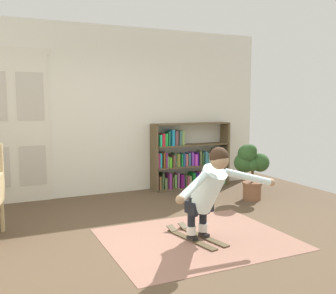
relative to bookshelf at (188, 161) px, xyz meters
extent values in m
plane|color=brown|center=(-1.50, -2.39, -0.50)|extent=(7.20, 7.20, 0.00)
cube|color=silver|center=(-1.50, 0.21, 0.95)|extent=(6.00, 0.10, 2.90)
cube|color=silver|center=(-2.76, 0.15, 0.68)|extent=(0.55, 0.04, 2.35)
cube|color=beige|center=(-2.76, 0.13, 1.19)|extent=(0.41, 0.01, 0.76)
cube|color=beige|center=(-2.76, 0.13, 0.09)|extent=(0.41, 0.01, 0.64)
cube|color=silver|center=(-3.03, 0.15, 1.90)|extent=(1.22, 0.04, 0.10)
cube|color=#946757|center=(-1.20, -2.51, -0.50)|extent=(2.14, 1.74, 0.01)
cube|color=brown|center=(-0.70, 0.00, 0.11)|extent=(0.04, 0.30, 1.21)
cube|color=brown|center=(0.80, 0.00, 0.11)|extent=(0.04, 0.30, 1.21)
cube|color=brown|center=(0.05, 0.00, -0.49)|extent=(1.50, 0.30, 0.02)
cube|color=brown|center=(0.05, 0.00, -0.09)|extent=(1.50, 0.30, 0.02)
cube|color=brown|center=(0.05, 0.00, 0.30)|extent=(1.50, 0.30, 0.02)
cube|color=brown|center=(0.05, 0.00, 0.70)|extent=(1.50, 0.30, 0.02)
cube|color=#953D66|center=(-0.66, 0.00, -0.34)|extent=(0.03, 0.18, 0.27)
cube|color=olive|center=(-0.61, 0.01, -0.36)|extent=(0.03, 0.23, 0.25)
cube|color=#3A5631|center=(-0.55, 0.02, -0.33)|extent=(0.05, 0.19, 0.30)
cube|color=#67854B|center=(-0.48, 0.01, -0.38)|extent=(0.05, 0.16, 0.20)
cube|color=#822F7E|center=(-0.42, -0.02, -0.34)|extent=(0.05, 0.22, 0.29)
cube|color=#505728|center=(-0.36, -0.02, -0.38)|extent=(0.03, 0.17, 0.20)
cube|color=#6EAA57|center=(-0.29, 0.01, -0.36)|extent=(0.03, 0.18, 0.25)
cube|color=#935E8A|center=(-0.24, -0.01, -0.34)|extent=(0.03, 0.17, 0.28)
cube|color=#5C1157|center=(-0.18, -0.02, -0.36)|extent=(0.06, 0.22, 0.24)
cube|color=#5E468C|center=(-0.12, 0.01, -0.38)|extent=(0.03, 0.17, 0.20)
cube|color=#3F592D|center=(-0.08, 0.01, -0.36)|extent=(0.03, 0.19, 0.23)
cube|color=#BB4864|center=(-0.04, 0.00, -0.38)|extent=(0.03, 0.19, 0.20)
cube|color=olive|center=(0.00, 0.01, -0.38)|extent=(0.04, 0.23, 0.21)
cube|color=#117225|center=(0.08, 0.01, -0.35)|extent=(0.07, 0.21, 0.26)
cube|color=navy|center=(0.15, 0.02, -0.36)|extent=(0.05, 0.21, 0.24)
cube|color=#A44581|center=(0.21, -0.01, -0.35)|extent=(0.04, 0.18, 0.27)
cube|color=#61C437|center=(0.26, 0.01, -0.36)|extent=(0.05, 0.22, 0.24)
cube|color=maroon|center=(0.33, 0.02, -0.35)|extent=(0.05, 0.18, 0.25)
cube|color=purple|center=(0.39, 0.02, -0.37)|extent=(0.03, 0.19, 0.21)
cube|color=#789B4B|center=(0.44, 0.01, -0.36)|extent=(0.07, 0.23, 0.25)
cube|color=#D75D88|center=(0.52, 0.00, -0.35)|extent=(0.06, 0.20, 0.27)
cube|color=#2E5A38|center=(0.58, -0.02, -0.39)|extent=(0.05, 0.15, 0.18)
cube|color=#3A6540|center=(0.64, 0.00, -0.34)|extent=(0.05, 0.18, 0.28)
cube|color=brown|center=(0.68, 0.01, -0.37)|extent=(0.04, 0.20, 0.22)
cube|color=#4ED376|center=(0.75, 0.00, -0.35)|extent=(0.05, 0.19, 0.26)
cube|color=#892451|center=(-0.65, -0.01, 0.05)|extent=(0.06, 0.20, 0.27)
cube|color=#21C0D0|center=(-0.59, 0.01, 0.05)|extent=(0.03, 0.20, 0.27)
cube|color=brown|center=(-0.54, 0.00, 0.06)|extent=(0.03, 0.24, 0.28)
cube|color=#7B388B|center=(-0.49, -0.01, 0.06)|extent=(0.03, 0.22, 0.28)
cube|color=#7BC663|center=(-0.45, 0.01, 0.02)|extent=(0.03, 0.20, 0.20)
cube|color=#50C322|center=(-0.40, 0.01, 0.01)|extent=(0.04, 0.22, 0.18)
cube|color=brown|center=(-0.34, -0.01, 0.03)|extent=(0.04, 0.21, 0.22)
cube|color=#406642|center=(-0.29, 0.01, 0.05)|extent=(0.05, 0.18, 0.26)
cube|color=olive|center=(-0.24, 0.01, 0.03)|extent=(0.06, 0.19, 0.24)
cube|color=#20964B|center=(-0.17, -0.01, 0.03)|extent=(0.03, 0.18, 0.23)
cube|color=#2B53A4|center=(-0.13, -0.01, 0.04)|extent=(0.03, 0.22, 0.24)
cube|color=#C1605C|center=(-0.08, 0.01, 0.03)|extent=(0.04, 0.22, 0.23)
cube|color=teal|center=(-0.01, 0.01, 0.04)|extent=(0.04, 0.17, 0.24)
cube|color=purple|center=(0.06, 0.00, 0.04)|extent=(0.04, 0.17, 0.25)
cube|color=#D547D5|center=(0.11, -0.01, 0.02)|extent=(0.04, 0.23, 0.21)
cube|color=#381373|center=(0.17, 0.01, 0.04)|extent=(0.05, 0.18, 0.24)
cube|color=#6E804F|center=(0.23, 0.00, 0.05)|extent=(0.03, 0.16, 0.28)
cube|color=#3A622F|center=(0.27, 0.02, 0.03)|extent=(0.03, 0.23, 0.23)
cube|color=teal|center=(0.33, -0.02, 0.04)|extent=(0.05, 0.21, 0.25)
cube|color=#649B99|center=(0.39, -0.02, 0.02)|extent=(0.04, 0.22, 0.21)
cube|color=#546510|center=(0.46, -0.01, 0.01)|extent=(0.06, 0.22, 0.20)
cube|color=#4E3245|center=(0.53, 0.02, 0.02)|extent=(0.03, 0.23, 0.20)
cube|color=brown|center=(0.57, 0.00, 0.06)|extent=(0.03, 0.20, 0.28)
cube|color=slate|center=(0.63, -0.01, 0.02)|extent=(0.04, 0.16, 0.22)
cube|color=#496F8C|center=(0.67, -0.01, 0.05)|extent=(0.05, 0.20, 0.28)
cube|color=#1C574E|center=(0.74, 0.00, 0.06)|extent=(0.05, 0.16, 0.28)
cube|color=#4C7F53|center=(-0.66, -0.01, 0.46)|extent=(0.03, 0.15, 0.30)
cube|color=#26D683|center=(-0.60, 0.00, 0.42)|extent=(0.04, 0.23, 0.21)
cube|color=red|center=(-0.55, -0.01, 0.43)|extent=(0.05, 0.20, 0.23)
cube|color=green|center=(-0.49, 0.00, 0.42)|extent=(0.05, 0.18, 0.22)
cube|color=#298464|center=(-0.43, 0.00, 0.44)|extent=(0.03, 0.18, 0.26)
cube|color=teal|center=(-0.36, -0.01, 0.46)|extent=(0.05, 0.23, 0.29)
cube|color=brown|center=(-0.29, 0.00, 0.45)|extent=(0.06, 0.21, 0.27)
cube|color=#406A5F|center=(-0.21, -0.01, 0.45)|extent=(0.06, 0.20, 0.27)
cube|color=#7FA64B|center=(-0.15, 0.01, 0.45)|extent=(0.04, 0.20, 0.27)
cylinder|color=tan|center=(-3.28, -1.26, -0.29)|extent=(0.06, 0.06, 0.42)
cylinder|color=brown|center=(0.53, -1.26, -0.35)|extent=(0.29, 0.29, 0.29)
cylinder|color=brown|center=(0.53, -1.26, -0.23)|extent=(0.32, 0.32, 0.04)
cylinder|color=#4C3823|center=(0.53, -1.26, -0.03)|extent=(0.04, 0.04, 0.36)
sphere|color=#284C22|center=(0.47, -1.32, 0.10)|extent=(0.22, 0.22, 0.22)
sphere|color=#284C22|center=(0.62, -1.34, 0.12)|extent=(0.30, 0.30, 0.30)
sphere|color=#284C22|center=(0.40, -1.20, 0.12)|extent=(0.33, 0.33, 0.33)
sphere|color=#284C22|center=(0.42, -1.25, 0.26)|extent=(0.32, 0.32, 0.32)
sphere|color=#284C22|center=(0.45, -1.30, 0.32)|extent=(0.21, 0.21, 0.21)
cube|color=#4C3E26|center=(-1.29, -2.53, -0.49)|extent=(0.25, 0.83, 0.01)
cube|color=#4C3E26|center=(-1.36, -2.15, -0.45)|extent=(0.11, 0.13, 0.06)
cube|color=black|center=(-1.29, -2.55, -0.46)|extent=(0.10, 0.13, 0.04)
cube|color=#4C3E26|center=(-1.11, -2.49, -0.49)|extent=(0.25, 0.83, 0.01)
cube|color=#4C3E26|center=(-1.19, -2.12, -0.45)|extent=(0.11, 0.13, 0.06)
cube|color=black|center=(-1.11, -2.51, -0.46)|extent=(0.10, 0.13, 0.04)
cylinder|color=white|center=(-1.29, -2.53, -0.37)|extent=(0.13, 0.13, 0.10)
cylinder|color=black|center=(-1.29, -2.53, -0.17)|extent=(0.11, 0.11, 0.30)
cylinder|color=black|center=(-1.28, -2.56, -0.08)|extent=(0.13, 0.13, 0.22)
cylinder|color=white|center=(-1.11, -2.49, -0.37)|extent=(0.13, 0.13, 0.10)
cylinder|color=black|center=(-1.11, -2.49, -0.17)|extent=(0.11, 0.11, 0.30)
cylinder|color=black|center=(-1.11, -2.53, -0.08)|extent=(0.13, 0.13, 0.22)
cube|color=black|center=(-1.19, -2.54, -0.09)|extent=(0.33, 0.23, 0.14)
cylinder|color=white|center=(-1.17, -2.67, 0.13)|extent=(0.37, 0.55, 0.59)
sphere|color=tan|center=(-1.13, -2.86, 0.49)|extent=(0.24, 0.24, 0.20)
sphere|color=#382619|center=(-1.13, -2.85, 0.53)|extent=(0.25, 0.25, 0.21)
cylinder|color=white|center=(-1.52, -2.99, 0.26)|extent=(0.52, 0.40, 0.23)
sphere|color=tan|center=(-1.75, -3.15, 0.19)|extent=(0.11, 0.11, 0.09)
cylinder|color=white|center=(-0.72, -2.83, 0.26)|extent=(0.58, 0.20, 0.23)
sphere|color=tan|center=(-0.45, -2.90, 0.19)|extent=(0.11, 0.11, 0.09)
camera|label=1|loc=(-3.38, -6.40, 1.13)|focal=41.67mm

